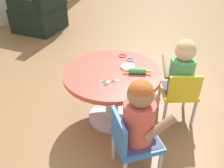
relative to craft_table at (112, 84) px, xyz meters
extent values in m
plane|color=olive|center=(0.00, 0.00, -0.38)|extent=(10.00, 10.00, 0.00)
cylinder|color=silver|center=(0.00, 0.00, -0.37)|extent=(0.44, 0.44, 0.03)
cylinder|color=silver|center=(0.00, 0.00, -0.14)|extent=(0.12, 0.12, 0.47)
cylinder|color=#D84C3F|center=(0.00, 0.00, 0.11)|extent=(0.83, 0.83, 0.04)
cylinder|color=#B7B7BC|center=(-0.41, -0.61, -0.24)|extent=(0.03, 0.03, 0.28)
cylinder|color=#B7B7BC|center=(-0.23, -0.43, -0.24)|extent=(0.03, 0.03, 0.28)
cylinder|color=#B7B7BC|center=(-0.41, -0.25, -0.24)|extent=(0.03, 0.03, 0.28)
cube|color=blue|center=(-0.41, -0.43, -0.08)|extent=(0.42, 0.42, 0.04)
cube|color=blue|center=(-0.51, -0.34, 0.05)|extent=(0.20, 0.21, 0.22)
cube|color=#3F4772|center=(-0.41, -0.43, -0.08)|extent=(0.38, 0.38, 0.04)
cylinder|color=#D8594C|center=(-0.41, -0.43, 0.09)|extent=(0.21, 0.21, 0.30)
sphere|color=#997051|center=(-0.41, -0.43, 0.32)|extent=(0.17, 0.17, 0.17)
sphere|color=#B25926|center=(-0.41, -0.43, 0.33)|extent=(0.16, 0.16, 0.16)
cylinder|color=#997051|center=(-0.41, -0.58, 0.11)|extent=(0.19, 0.19, 0.17)
cylinder|color=#997051|center=(-0.26, -0.42, 0.11)|extent=(0.19, 0.19, 0.17)
cylinder|color=#B7B7BC|center=(0.49, -0.55, -0.24)|extent=(0.03, 0.03, 0.28)
cylinder|color=#B7B7BC|center=(0.35, -0.33, -0.24)|extent=(0.03, 0.03, 0.28)
cylinder|color=#B7B7BC|center=(0.26, -0.69, -0.24)|extent=(0.03, 0.03, 0.28)
cylinder|color=#B7B7BC|center=(0.13, -0.46, -0.24)|extent=(0.03, 0.03, 0.28)
cube|color=yellow|center=(0.31, -0.51, -0.08)|extent=(0.41, 0.41, 0.04)
cube|color=yellow|center=(0.19, -0.58, 0.05)|extent=(0.16, 0.24, 0.22)
cube|color=#3F4772|center=(0.31, -0.51, -0.08)|extent=(0.37, 0.37, 0.04)
cylinder|color=#4CA566|center=(0.31, -0.51, 0.09)|extent=(0.21, 0.21, 0.30)
sphere|color=beige|center=(0.31, -0.51, 0.32)|extent=(0.17, 0.17, 0.17)
sphere|color=tan|center=(0.31, -0.51, 0.33)|extent=(0.16, 0.16, 0.16)
cylinder|color=beige|center=(0.45, -0.55, 0.11)|extent=(0.21, 0.16, 0.17)
cylinder|color=beige|center=(0.34, -0.36, 0.11)|extent=(0.21, 0.16, 0.17)
cube|color=black|center=(1.38, 2.20, -0.18)|extent=(0.78, 0.78, 0.40)
cube|color=black|center=(1.08, 2.16, 0.12)|extent=(0.19, 0.61, 0.20)
cylinder|color=green|center=(0.07, -0.20, 0.16)|extent=(0.10, 0.15, 0.05)
cylinder|color=yellow|center=(0.03, -0.12, 0.16)|extent=(0.04, 0.05, 0.02)
cylinder|color=yellow|center=(0.11, -0.28, 0.16)|extent=(0.04, 0.05, 0.02)
cube|color=silver|center=(-0.13, -0.08, 0.14)|extent=(0.10, 0.07, 0.01)
cube|color=silver|center=(-0.13, -0.08, 0.14)|extent=(0.07, 0.10, 0.01)
torus|color=green|center=(-0.19, -0.05, 0.14)|extent=(0.05, 0.05, 0.01)
torus|color=green|center=(-0.17, -0.03, 0.14)|extent=(0.05, 0.05, 0.01)
cylinder|color=#CC99E5|center=(0.12, -0.09, 0.14)|extent=(0.13, 0.13, 0.02)
torus|color=red|center=(0.29, 0.05, 0.14)|extent=(0.07, 0.07, 0.01)
torus|color=#3F99D8|center=(0.26, -0.04, 0.14)|extent=(0.06, 0.06, 0.01)
camera|label=1|loc=(-1.51, -0.85, 1.17)|focal=38.40mm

